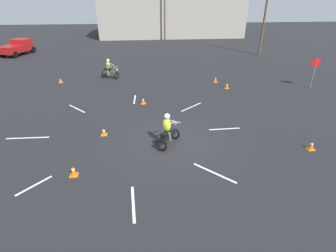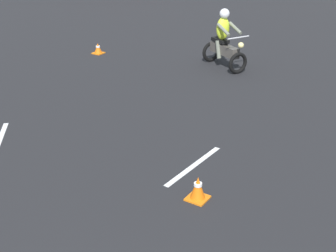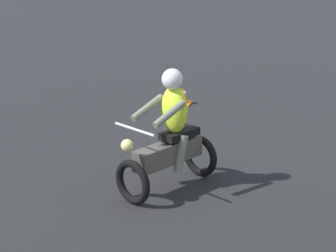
% 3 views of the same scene
% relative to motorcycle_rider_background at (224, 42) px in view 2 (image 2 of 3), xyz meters
% --- Properties ---
extents(motorcycle_rider_background, '(1.52, 1.19, 1.66)m').
position_rel_motorcycle_rider_background_xyz_m(motorcycle_rider_background, '(0.00, 0.00, 0.00)').
color(motorcycle_rider_background, black).
rests_on(motorcycle_rider_background, ground).
extents(traffic_cone_mid_center, '(0.32, 0.32, 0.40)m').
position_rel_motorcycle_rider_background_xyz_m(traffic_cone_mid_center, '(2.75, -6.28, -0.53)').
color(traffic_cone_mid_center, orange).
rests_on(traffic_cone_mid_center, ground).
extents(traffic_cone_far_right, '(0.32, 0.32, 0.33)m').
position_rel_motorcycle_rider_background_xyz_m(traffic_cone_far_right, '(-3.92, -0.90, -0.57)').
color(traffic_cone_far_right, orange).
rests_on(traffic_cone_far_right, ground).
extents(lane_stripe_n, '(0.18, 1.69, 0.01)m').
position_rel_motorcycle_rider_background_xyz_m(lane_stripe_n, '(2.17, -5.41, -0.72)').
color(lane_stripe_n, silver).
rests_on(lane_stripe_n, ground).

